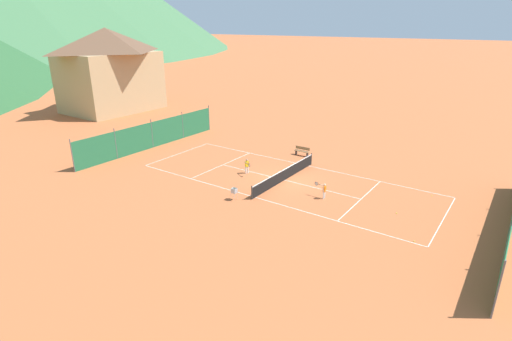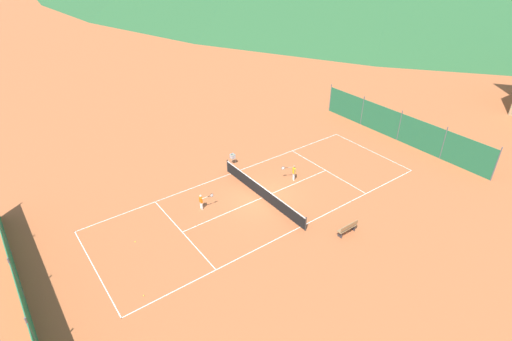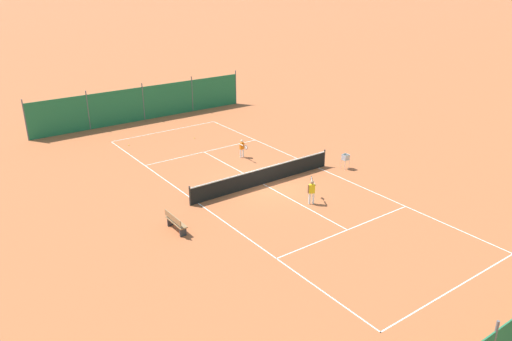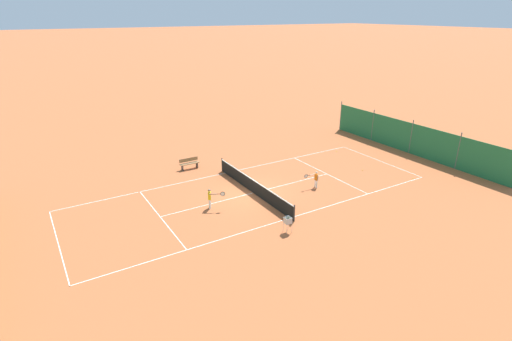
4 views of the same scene
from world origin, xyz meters
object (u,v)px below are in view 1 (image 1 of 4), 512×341
Objects in this scene: tennis_net at (285,174)px; alpine_chalet at (109,69)px; player_far_baseline at (247,165)px; player_near_baseline at (324,190)px; tennis_ball_alley_left at (414,241)px; courtside_bench at (302,151)px; tennis_ball_far_corner at (432,196)px; ball_hopper at (234,191)px; tennis_ball_by_net_right at (397,213)px.

alpine_chalet is (9.28, 34.17, 5.32)m from tennis_net.
player_near_baseline is (-0.91, -7.47, -0.07)m from player_far_baseline.
alpine_chalet reaches higher than tennis_ball_alley_left.
player_near_baseline is 0.77× the size of courtside_bench.
tennis_net is at bearing 70.51° from tennis_ball_alley_left.
ball_hopper is (-8.74, 11.45, 0.62)m from tennis_ball_far_corner.
player_far_baseline is at bearing 98.69° from tennis_net.
player_near_baseline is at bearing -52.88° from ball_hopper.
tennis_ball_alley_left is 3.61m from tennis_ball_by_net_right.
player_far_baseline reaches higher than tennis_ball_by_net_right.
player_far_baseline reaches higher than courtside_bench.
courtside_bench reaches higher than tennis_ball_by_net_right.
courtside_bench is (11.64, 0.90, -0.21)m from ball_hopper.
tennis_ball_by_net_right is (-0.87, -9.18, -0.47)m from tennis_net.
ball_hopper is at bearing -175.58° from courtside_bench.
player_near_baseline is 8.02m from tennis_ball_far_corner.
alpine_chalet is (2.94, 32.26, 5.37)m from courtside_bench.
alpine_chalet reaches higher than ball_hopper.
player_far_baseline is at bearing 76.71° from tennis_ball_alley_left.
courtside_bench is at bearing 16.74° from tennis_net.
ball_hopper reaches higher than courtside_bench.
tennis_ball_far_corner is 1.00× the size of tennis_ball_by_net_right.
alpine_chalet reaches higher than player_near_baseline.
courtside_bench is (6.34, 1.91, -0.05)m from tennis_net.
player_far_baseline reaches higher than tennis_net.
player_far_baseline reaches higher than tennis_ball_far_corner.
tennis_ball_alley_left and tennis_ball_far_corner have the same top height.
tennis_net is 139.09× the size of tennis_ball_alley_left.
tennis_ball_far_corner is 0.07× the size of ball_hopper.
ball_hopper is at bearing 113.48° from tennis_ball_by_net_right.
courtside_bench is (2.90, 12.35, 0.42)m from tennis_ball_far_corner.
player_near_baseline is 40.08m from alpine_chalet.
ball_hopper is at bearing 127.12° from player_near_baseline.
tennis_net is 4.35m from player_near_baseline.
tennis_ball_alley_left is 0.01× the size of alpine_chalet.
tennis_ball_by_net_right is at bearing -91.63° from player_far_baseline.
ball_hopper is 0.59× the size of courtside_bench.
tennis_ball_by_net_right is at bearing -95.43° from tennis_net.
courtside_bench is at bearing -95.20° from alpine_chalet.
alpine_chalet is at bearing 76.82° from tennis_ball_by_net_right.
player_far_baseline is 19.31× the size of tennis_ball_by_net_right.
player_near_baseline is 17.50× the size of tennis_ball_alley_left.
alpine_chalet is at bearing 73.73° from tennis_ball_alley_left.
player_near_baseline reaches higher than tennis_ball_by_net_right.
tennis_ball_by_net_right is at bearing 163.63° from tennis_ball_far_corner.
tennis_ball_alley_left is at bearing -83.57° from ball_hopper.
player_far_baseline is 19.31× the size of tennis_ball_far_corner.
tennis_ball_alley_left is (-3.42, -14.46, -0.71)m from player_far_baseline.
tennis_ball_far_corner is 4.50m from tennis_ball_by_net_right.
tennis_ball_alley_left is (-2.50, -7.00, -0.64)m from player_near_baseline.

